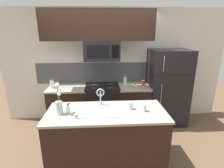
{
  "coord_description": "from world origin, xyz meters",
  "views": [
    {
      "loc": [
        -0.02,
        -2.82,
        2.12
      ],
      "look_at": [
        0.18,
        0.27,
        1.16
      ],
      "focal_mm": 28.0,
      "sensor_mm": 36.0,
      "label": 1
    }
  ],
  "objects_px": {
    "spare_glass": "(144,108)",
    "french_press": "(125,81)",
    "drinking_glass": "(130,106)",
    "stove_range": "(103,105)",
    "sink_faucet": "(100,95)",
    "storage_jar_medium": "(57,84)",
    "coffee_tin": "(143,83)",
    "banana_bunch": "(135,86)",
    "storage_jar_tall": "(52,83)",
    "refrigerator": "(167,87)",
    "dish_soap_bottle": "(68,109)",
    "flower_vase": "(59,105)",
    "microwave": "(102,51)"
  },
  "relations": [
    {
      "from": "sink_faucet",
      "to": "dish_soap_bottle",
      "type": "bearing_deg",
      "value": -153.26
    },
    {
      "from": "stove_range",
      "to": "french_press",
      "type": "distance_m",
      "value": 0.75
    },
    {
      "from": "stove_range",
      "to": "storage_jar_tall",
      "type": "relative_size",
      "value": 4.61
    },
    {
      "from": "banana_bunch",
      "to": "sink_faucet",
      "type": "xyz_separation_m",
      "value": [
        -0.77,
        -0.98,
        0.18
      ]
    },
    {
      "from": "microwave",
      "to": "drinking_glass",
      "type": "height_order",
      "value": "microwave"
    },
    {
      "from": "stove_range",
      "to": "dish_soap_bottle",
      "type": "relative_size",
      "value": 5.64
    },
    {
      "from": "microwave",
      "to": "flower_vase",
      "type": "relative_size",
      "value": 1.49
    },
    {
      "from": "storage_jar_medium",
      "to": "banana_bunch",
      "type": "bearing_deg",
      "value": -1.76
    },
    {
      "from": "storage_jar_tall",
      "to": "coffee_tin",
      "type": "xyz_separation_m",
      "value": [
        2.02,
        0.07,
        -0.05
      ]
    },
    {
      "from": "storage_jar_tall",
      "to": "storage_jar_medium",
      "type": "height_order",
      "value": "storage_jar_tall"
    },
    {
      "from": "banana_bunch",
      "to": "french_press",
      "type": "height_order",
      "value": "french_press"
    },
    {
      "from": "refrigerator",
      "to": "spare_glass",
      "type": "distance_m",
      "value": 1.56
    },
    {
      "from": "spare_glass",
      "to": "french_press",
      "type": "bearing_deg",
      "value": 95.04
    },
    {
      "from": "stove_range",
      "to": "refrigerator",
      "type": "bearing_deg",
      "value": 0.77
    },
    {
      "from": "french_press",
      "to": "flower_vase",
      "type": "height_order",
      "value": "flower_vase"
    },
    {
      "from": "french_press",
      "to": "drinking_glass",
      "type": "bearing_deg",
      "value": -93.68
    },
    {
      "from": "sink_faucet",
      "to": "storage_jar_medium",
      "type": "bearing_deg",
      "value": 132.69
    },
    {
      "from": "stove_range",
      "to": "spare_glass",
      "type": "distance_m",
      "value": 1.52
    },
    {
      "from": "microwave",
      "to": "dish_soap_bottle",
      "type": "bearing_deg",
      "value": -112.71
    },
    {
      "from": "refrigerator",
      "to": "dish_soap_bottle",
      "type": "height_order",
      "value": "refrigerator"
    },
    {
      "from": "banana_bunch",
      "to": "dish_soap_bottle",
      "type": "xyz_separation_m",
      "value": [
        -1.26,
        -1.22,
        0.05
      ]
    },
    {
      "from": "storage_jar_medium",
      "to": "flower_vase",
      "type": "relative_size",
      "value": 0.31
    },
    {
      "from": "storage_jar_medium",
      "to": "french_press",
      "type": "xyz_separation_m",
      "value": [
        1.5,
        0.07,
        0.02
      ]
    },
    {
      "from": "microwave",
      "to": "drinking_glass",
      "type": "relative_size",
      "value": 6.19
    },
    {
      "from": "french_press",
      "to": "storage_jar_tall",
      "type": "bearing_deg",
      "value": -177.14
    },
    {
      "from": "stove_range",
      "to": "sink_faucet",
      "type": "relative_size",
      "value": 3.04
    },
    {
      "from": "storage_jar_medium",
      "to": "french_press",
      "type": "distance_m",
      "value": 1.51
    },
    {
      "from": "dish_soap_bottle",
      "to": "spare_glass",
      "type": "bearing_deg",
      "value": 0.02
    },
    {
      "from": "sink_faucet",
      "to": "banana_bunch",
      "type": "bearing_deg",
      "value": 51.89
    },
    {
      "from": "dish_soap_bottle",
      "to": "flower_vase",
      "type": "relative_size",
      "value": 0.33
    },
    {
      "from": "microwave",
      "to": "sink_faucet",
      "type": "height_order",
      "value": "microwave"
    },
    {
      "from": "stove_range",
      "to": "coffee_tin",
      "type": "relative_size",
      "value": 8.45
    },
    {
      "from": "flower_vase",
      "to": "coffee_tin",
      "type": "bearing_deg",
      "value": 40.5
    },
    {
      "from": "french_press",
      "to": "spare_glass",
      "type": "height_order",
      "value": "french_press"
    },
    {
      "from": "dish_soap_bottle",
      "to": "banana_bunch",
      "type": "bearing_deg",
      "value": 44.26
    },
    {
      "from": "storage_jar_medium",
      "to": "coffee_tin",
      "type": "bearing_deg",
      "value": 1.71
    },
    {
      "from": "spare_glass",
      "to": "coffee_tin",
      "type": "bearing_deg",
      "value": 77.33
    },
    {
      "from": "stove_range",
      "to": "sink_faucet",
      "type": "height_order",
      "value": "sink_faucet"
    },
    {
      "from": "french_press",
      "to": "dish_soap_bottle",
      "type": "xyz_separation_m",
      "value": [
        -1.04,
        -1.34,
        -0.03
      ]
    },
    {
      "from": "refrigerator",
      "to": "coffee_tin",
      "type": "bearing_deg",
      "value": 176.89
    },
    {
      "from": "storage_jar_tall",
      "to": "refrigerator",
      "type": "bearing_deg",
      "value": 0.89
    },
    {
      "from": "french_press",
      "to": "drinking_glass",
      "type": "relative_size",
      "value": 2.22
    },
    {
      "from": "microwave",
      "to": "storage_jar_tall",
      "type": "relative_size",
      "value": 3.69
    },
    {
      "from": "stove_range",
      "to": "drinking_glass",
      "type": "distance_m",
      "value": 1.37
    },
    {
      "from": "sink_faucet",
      "to": "spare_glass",
      "type": "height_order",
      "value": "sink_faucet"
    },
    {
      "from": "banana_bunch",
      "to": "french_press",
      "type": "distance_m",
      "value": 0.26
    },
    {
      "from": "microwave",
      "to": "banana_bunch",
      "type": "xyz_separation_m",
      "value": [
        0.73,
        -0.04,
        -0.77
      ]
    },
    {
      "from": "sink_faucet",
      "to": "spare_glass",
      "type": "relative_size",
      "value": 2.68
    },
    {
      "from": "microwave",
      "to": "coffee_tin",
      "type": "xyz_separation_m",
      "value": [
        0.93,
        0.07,
        -0.74
      ]
    },
    {
      "from": "drinking_glass",
      "to": "flower_vase",
      "type": "distance_m",
      "value": 1.09
    }
  ]
}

